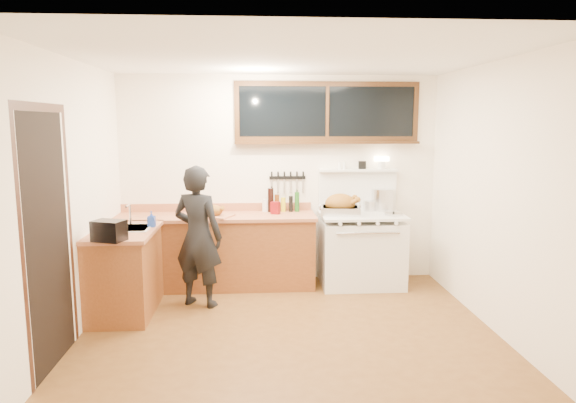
{
  "coord_description": "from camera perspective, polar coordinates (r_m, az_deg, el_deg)",
  "views": [
    {
      "loc": [
        -0.31,
        -4.74,
        2.01
      ],
      "look_at": [
        0.05,
        0.85,
        1.15
      ],
      "focal_mm": 32.0,
      "sensor_mm": 36.0,
      "label": 1
    }
  ],
  "objects": [
    {
      "name": "toaster",
      "position": [
        5.16,
        -19.27,
        -3.08
      ],
      "size": [
        0.34,
        0.28,
        0.2
      ],
      "color": "black",
      "rests_on": "counter_left"
    },
    {
      "name": "cutting_board",
      "position": [
        6.19,
        -8.29,
        -1.19
      ],
      "size": [
        0.53,
        0.47,
        0.14
      ],
      "color": "#B16946",
      "rests_on": "counter_back"
    },
    {
      "name": "back_window",
      "position": [
        6.52,
        4.39,
        9.18
      ],
      "size": [
        2.32,
        0.13,
        0.77
      ],
      "color": "black",
      "rests_on": "room_shell"
    },
    {
      "name": "counter_left",
      "position": [
        5.76,
        -17.65,
        -7.4
      ],
      "size": [
        0.64,
        1.09,
        0.9
      ],
      "color": "brown",
      "rests_on": "ground"
    },
    {
      "name": "room_shell",
      "position": [
        4.77,
        0.06,
        4.39
      ],
      "size": [
        4.1,
        3.6,
        2.65
      ],
      "color": "white",
      "rests_on": "ground"
    },
    {
      "name": "vintage_stove",
      "position": [
        6.48,
        8.13,
        -5.14
      ],
      "size": [
        1.02,
        0.74,
        1.59
      ],
      "color": "white",
      "rests_on": "ground"
    },
    {
      "name": "bottle_cluster",
      "position": [
        6.46,
        -0.72,
        -0.06
      ],
      "size": [
        0.4,
        0.07,
        0.3
      ],
      "color": "black",
      "rests_on": "counter_back"
    },
    {
      "name": "ground_plane",
      "position": [
        5.16,
        0.06,
        -14.31
      ],
      "size": [
        4.0,
        3.5,
        0.02
      ],
      "primitive_type": "cube",
      "color": "brown"
    },
    {
      "name": "pitcher",
      "position": [
        6.48,
        -2.52,
        -0.44
      ],
      "size": [
        0.1,
        0.1,
        0.16
      ],
      "color": "white",
      "rests_on": "counter_back"
    },
    {
      "name": "knife_strip",
      "position": [
        6.52,
        -0.06,
        2.57
      ],
      "size": [
        0.46,
        0.03,
        0.28
      ],
      "color": "black",
      "rests_on": "room_shell"
    },
    {
      "name": "counter_back",
      "position": [
        6.4,
        -8.0,
        -5.42
      ],
      "size": [
        2.44,
        0.64,
        1.0
      ],
      "color": "brown",
      "rests_on": "ground"
    },
    {
      "name": "roast_turkey",
      "position": [
        6.3,
        5.87,
        -0.51
      ],
      "size": [
        0.53,
        0.42,
        0.26
      ],
      "color": "silver",
      "rests_on": "vintage_stove"
    },
    {
      "name": "soap_bottle",
      "position": [
        5.72,
        -14.93,
        -1.9
      ],
      "size": [
        0.08,
        0.08,
        0.17
      ],
      "color": "#2140A5",
      "rests_on": "counter_left"
    },
    {
      "name": "saucepan",
      "position": [
        6.63,
        9.07,
        -0.45
      ],
      "size": [
        0.17,
        0.29,
        0.13
      ],
      "color": "silver",
      "rests_on": "vintage_stove"
    },
    {
      "name": "left_doorway",
      "position": [
        4.61,
        -25.04,
        -3.67
      ],
      "size": [
        0.02,
        1.04,
        2.17
      ],
      "color": "black",
      "rests_on": "ground"
    },
    {
      "name": "stockpot",
      "position": [
        6.69,
        10.51,
        0.22
      ],
      "size": [
        0.35,
        0.35,
        0.28
      ],
      "color": "silver",
      "rests_on": "vintage_stove"
    },
    {
      "name": "pot_lid",
      "position": [
        6.39,
        11.64,
        -1.35
      ],
      "size": [
        0.29,
        0.29,
        0.04
      ],
      "color": "silver",
      "rests_on": "vintage_stove"
    },
    {
      "name": "man",
      "position": [
        5.71,
        -9.96,
        -3.84
      ],
      "size": [
        0.67,
        0.57,
        1.56
      ],
      "color": "black",
      "rests_on": "ground"
    },
    {
      "name": "coffee_tin",
      "position": [
        6.3,
        -1.42,
        -0.72
      ],
      "size": [
        0.12,
        0.11,
        0.15
      ],
      "color": "maroon",
      "rests_on": "counter_back"
    },
    {
      "name": "sink_unit",
      "position": [
        5.73,
        -17.46,
        -3.39
      ],
      "size": [
        0.5,
        0.45,
        0.37
      ],
      "color": "white",
      "rests_on": "counter_left"
    }
  ]
}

